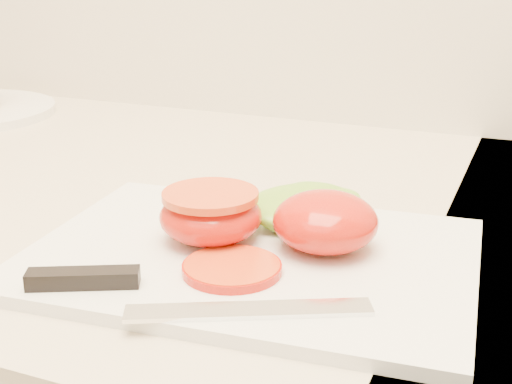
% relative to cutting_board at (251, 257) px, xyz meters
% --- Properties ---
extents(cutting_board, '(0.36, 0.27, 0.01)m').
position_rel_cutting_board_xyz_m(cutting_board, '(0.00, 0.00, 0.00)').
color(cutting_board, silver).
rests_on(cutting_board, counter).
extents(tomato_half_dome, '(0.08, 0.08, 0.04)m').
position_rel_cutting_board_xyz_m(tomato_half_dome, '(0.05, 0.03, 0.03)').
color(tomato_half_dome, red).
rests_on(tomato_half_dome, cutting_board).
extents(tomato_half_cut, '(0.08, 0.08, 0.04)m').
position_rel_cutting_board_xyz_m(tomato_half_cut, '(-0.04, 0.01, 0.03)').
color(tomato_half_cut, red).
rests_on(tomato_half_cut, cutting_board).
extents(tomato_slice_0, '(0.07, 0.07, 0.01)m').
position_rel_cutting_board_xyz_m(tomato_slice_0, '(0.00, -0.04, 0.01)').
color(tomato_slice_0, '#E2571D').
rests_on(tomato_slice_0, cutting_board).
extents(lettuce_leaf_0, '(0.13, 0.13, 0.02)m').
position_rel_cutting_board_xyz_m(lettuce_leaf_0, '(0.02, 0.08, 0.02)').
color(lettuce_leaf_0, '#91B931').
rests_on(lettuce_leaf_0, cutting_board).
extents(knife, '(0.23, 0.09, 0.01)m').
position_rel_cutting_board_xyz_m(knife, '(-0.04, -0.10, 0.01)').
color(knife, silver).
rests_on(knife, cutting_board).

